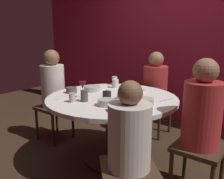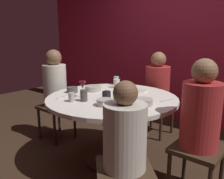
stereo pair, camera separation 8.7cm
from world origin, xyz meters
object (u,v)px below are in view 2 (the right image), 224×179
(cup_by_right_diner, at_px, (117,83))
(candle_holder, at_px, (106,95))
(wine_glass, at_px, (83,85))
(bowl_salad_center, at_px, (72,90))
(bowl_rice_portion, at_px, (127,96))
(cup_near_candle, at_px, (72,97))
(cup_by_left_diner, at_px, (116,81))
(seated_diner_front_right, at_px, (125,140))
(dining_table, at_px, (112,110))
(cup_center_front, at_px, (84,95))
(seated_diner_left, at_px, (55,85))
(bowl_sauce_side, at_px, (144,102))
(bowl_small_white, at_px, (105,102))
(dinner_plate, at_px, (138,91))
(cell_phone, at_px, (110,112))
(seated_diner_right, at_px, (200,116))
(seated_diner_back, at_px, (157,84))
(bowl_serving_large, at_px, (93,88))

(cup_by_right_diner, bearing_deg, candle_holder, -62.09)
(wine_glass, xyz_separation_m, bowl_salad_center, (-0.25, 0.07, -0.10))
(bowl_rice_portion, height_order, cup_near_candle, cup_near_candle)
(bowl_salad_center, relative_size, cup_by_left_diner, 1.12)
(wine_glass, bearing_deg, cup_near_candle, -78.99)
(seated_diner_front_right, bearing_deg, cup_by_right_diner, -4.23)
(dining_table, relative_size, cup_center_front, 12.14)
(seated_diner_left, relative_size, cup_by_left_diner, 11.03)
(bowl_sauce_side, bearing_deg, bowl_small_white, -140.18)
(dinner_plate, bearing_deg, cell_phone, -73.03)
(seated_diner_right, height_order, dinner_plate, seated_diner_right)
(cup_near_candle, distance_m, cup_by_left_diner, 0.94)
(cup_by_right_diner, bearing_deg, dining_table, -57.96)
(dining_table, height_order, cup_center_front, cup_center_front)
(dining_table, height_order, cell_phone, cell_phone)
(bowl_salad_center, bearing_deg, cup_by_left_diner, 79.76)
(cup_by_left_diner, bearing_deg, seated_diner_back, 52.68)
(bowl_salad_center, height_order, bowl_small_white, bowl_salad_center)
(bowl_salad_center, height_order, cup_near_candle, cup_near_candle)
(seated_diner_left, distance_m, bowl_serving_large, 0.63)
(wine_glass, relative_size, cell_phone, 1.26)
(seated_diner_front_right, relative_size, bowl_serving_large, 5.64)
(seated_diner_back, bearing_deg, seated_diner_left, -44.66)
(seated_diner_right, xyz_separation_m, bowl_serving_large, (-1.30, 0.08, 0.03))
(cup_near_candle, bearing_deg, bowl_serving_large, 108.88)
(bowl_serving_large, distance_m, bowl_rice_portion, 0.56)
(cup_by_right_diner, bearing_deg, bowl_rice_portion, -40.92)
(dinner_plate, relative_size, cup_near_candle, 2.30)
(dining_table, relative_size, cell_phone, 9.97)
(candle_holder, bearing_deg, bowl_sauce_side, 10.36)
(bowl_rice_portion, relative_size, cup_by_right_diner, 2.02)
(seated_diner_left, height_order, wine_glass, seated_diner_left)
(seated_diner_left, relative_size, bowl_sauce_side, 7.28)
(seated_diner_back, height_order, bowl_salad_center, seated_diner_back)
(seated_diner_right, height_order, wine_glass, seated_diner_right)
(dining_table, distance_m, cell_phone, 0.54)
(cup_by_left_diner, bearing_deg, wine_glass, -79.83)
(bowl_salad_center, xyz_separation_m, cup_near_candle, (0.29, -0.26, 0.01))
(seated_diner_left, height_order, seated_diner_right, seated_diner_right)
(bowl_serving_large, relative_size, bowl_small_white, 1.23)
(seated_diner_back, height_order, wine_glass, seated_diner_back)
(cell_phone, height_order, bowl_small_white, bowl_small_white)
(cell_phone, relative_size, cup_near_candle, 1.53)
(seated_diner_right, distance_m, bowl_serving_large, 1.30)
(dining_table, bearing_deg, cup_by_left_diner, 124.33)
(dining_table, bearing_deg, candle_holder, -76.73)
(dinner_plate, height_order, bowl_small_white, bowl_small_white)
(seated_diner_right, distance_m, bowl_sauce_side, 0.52)
(seated_diner_back, height_order, bowl_serving_large, seated_diner_back)
(bowl_salad_center, xyz_separation_m, cup_center_front, (0.36, -0.17, 0.03))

